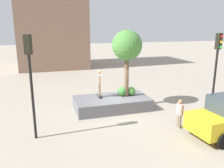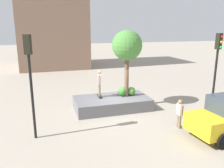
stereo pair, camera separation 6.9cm
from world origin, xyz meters
TOP-DOWN VIEW (x-y plane):
  - ground_plane at (0.00, 0.00)m, footprint 120.00×120.00m
  - planter_ledge at (0.24, -0.28)m, footprint 4.69×2.50m
  - plaza_tree at (-0.75, -0.35)m, footprint 1.87×1.87m
  - boxwood_shrub at (-0.53, -0.48)m, footprint 0.61×0.61m
  - hedge_clump at (-1.13, -0.45)m, footprint 0.56×0.56m
  - skateboard at (0.96, -0.67)m, footprint 0.27×0.81m
  - skateboarder at (0.96, -0.67)m, footprint 0.28×0.55m
  - traffic_light_corner at (4.84, 2.45)m, footprint 0.35×0.37m
  - traffic_light_median at (-4.80, 2.78)m, footprint 0.33×0.36m
  - pedestrian_crossing at (-2.25, 3.44)m, footprint 0.24×0.52m
  - plaza_lowrise_south at (2.80, -18.26)m, footprint 8.30×8.03m

SIDE VIEW (x-z plane):
  - ground_plane at x=0.00m, z-range 0.00..0.00m
  - planter_ledge at x=0.24m, z-range 0.00..0.74m
  - skateboard at x=0.96m, z-range 0.76..0.83m
  - pedestrian_crossing at x=-2.25m, z-range 0.12..1.65m
  - hedge_clump at x=-1.13m, z-range 0.74..1.29m
  - boxwood_shrub at x=-0.53m, z-range 0.74..1.34m
  - skateboarder at x=0.96m, z-range 0.94..2.61m
  - traffic_light_median at x=-4.80m, z-range 0.85..5.64m
  - traffic_light_corner at x=4.84m, z-range 0.86..5.65m
  - plaza_tree at x=-0.75m, z-range 1.84..6.05m
  - plaza_lowrise_south at x=2.80m, z-range 0.00..14.79m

